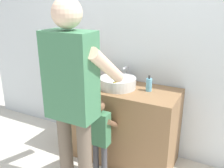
# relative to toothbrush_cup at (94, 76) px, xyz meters

# --- Properties ---
(back_wall) EXTENTS (4.40, 0.08, 2.70)m
(back_wall) POSITION_rel_toothbrush_cup_xyz_m (0.35, 0.25, 0.46)
(back_wall) COLOR silver
(back_wall) RESTS_ON ground
(vanity_cabinet) EXTENTS (1.27, 0.54, 0.84)m
(vanity_cabinet) POSITION_rel_toothbrush_cup_xyz_m (0.35, -0.07, -0.47)
(vanity_cabinet) COLOR olive
(vanity_cabinet) RESTS_ON ground
(sink_basin) EXTENTS (0.38, 0.38, 0.11)m
(sink_basin) POSITION_rel_toothbrush_cup_xyz_m (0.35, -0.09, 0.01)
(sink_basin) COLOR silver
(sink_basin) RESTS_ON vanity_cabinet
(faucet) EXTENTS (0.18, 0.14, 0.18)m
(faucet) POSITION_rel_toothbrush_cup_xyz_m (0.35, 0.14, 0.03)
(faucet) COLOR #B7BABF
(faucet) RESTS_ON vanity_cabinet
(toothbrush_cup) EXTENTS (0.07, 0.07, 0.21)m
(toothbrush_cup) POSITION_rel_toothbrush_cup_xyz_m (0.00, 0.00, 0.00)
(toothbrush_cup) COLOR #D86666
(toothbrush_cup) RESTS_ON vanity_cabinet
(soap_bottle) EXTENTS (0.06, 0.06, 0.17)m
(soap_bottle) POSITION_rel_toothbrush_cup_xyz_m (0.67, -0.03, 0.02)
(soap_bottle) COLOR #66B2D1
(soap_bottle) RESTS_ON vanity_cabinet
(child_toddler) EXTENTS (0.26, 0.26, 0.84)m
(child_toddler) POSITION_rel_toothbrush_cup_xyz_m (0.35, -0.47, -0.39)
(child_toddler) COLOR #47474C
(child_toddler) RESTS_ON ground
(adult_parent) EXTENTS (0.54, 0.57, 1.74)m
(adult_parent) POSITION_rel_toothbrush_cup_xyz_m (0.28, -0.77, 0.15)
(adult_parent) COLOR #6B5B4C
(adult_parent) RESTS_ON ground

